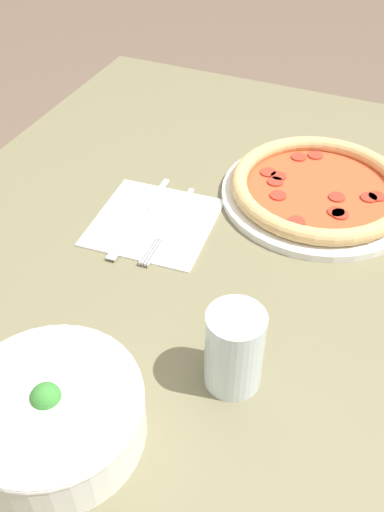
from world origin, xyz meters
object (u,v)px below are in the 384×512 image
at_px(fork, 170,224).
at_px(knife, 143,213).
at_px(pizza, 319,189).
at_px(glass, 234,349).
at_px(bowl, 52,412).

height_order(fork, knife, same).
relative_size(pizza, glass, 2.92).
xyz_separation_m(pizza, bowl, (0.15, 0.53, 0.02)).
bearing_deg(knife, bowl, 10.44).
height_order(knife, glass, glass).
xyz_separation_m(pizza, knife, (0.24, 0.15, -0.01)).
xyz_separation_m(bowl, fork, (0.04, -0.37, -0.03)).
height_order(pizza, knife, pizza).
xyz_separation_m(pizza, fork, (0.19, 0.16, -0.01)).
distance_m(pizza, glass, 0.39).
xyz_separation_m(fork, knife, (0.05, -0.01, -0.00)).
xyz_separation_m(knife, glass, (-0.23, 0.23, 0.05)).
distance_m(knife, glass, 0.34).
relative_size(pizza, bowl, 1.60).
xyz_separation_m(bowl, glass, (-0.15, -0.14, 0.02)).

